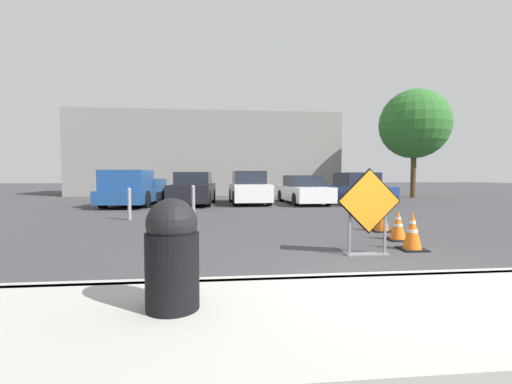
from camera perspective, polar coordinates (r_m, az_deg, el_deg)
ground_plane at (r=14.31m, az=2.85°, el=-2.74°), size 96.00×96.00×0.00m
sidewalk_strip at (r=3.93m, az=29.31°, el=-17.12°), size 26.19×2.13×0.14m
curb_lip at (r=4.80m, az=21.76°, el=-13.32°), size 26.19×0.20×0.14m
road_closed_sign at (r=6.20m, az=18.28°, el=-2.58°), size 1.13×0.20×1.51m
traffic_cone_nearest at (r=7.00m, az=24.62°, el=-6.01°), size 0.45×0.45×0.71m
traffic_cone_second at (r=7.94m, az=22.60°, el=-5.19°), size 0.45×0.45×0.64m
traffic_cone_third at (r=9.01m, az=20.22°, el=-3.69°), size 0.48×0.48×0.80m
pickup_truck at (r=16.50m, az=-19.80°, el=0.34°), size 2.24×5.15×1.60m
parked_car_nearest at (r=16.48m, az=-10.37°, el=0.45°), size 2.02×4.44×1.53m
parked_car_second at (r=16.65m, az=-1.18°, el=0.55°), size 1.88×4.06×1.59m
parked_car_third at (r=16.93m, az=7.86°, el=0.26°), size 1.99×4.49×1.38m
parked_car_fourth at (r=17.57m, az=16.46°, el=0.44°), size 2.17×4.35×1.51m
trash_bin at (r=3.32m, az=-13.79°, el=-9.87°), size 0.50×0.50×1.04m
bollard_nearest at (r=10.92m, az=-10.41°, el=-1.54°), size 0.12×0.12×1.08m
bollard_second at (r=11.24m, az=-20.36°, el=-1.74°), size 0.12×0.12×1.00m
building_facade_backdrop at (r=25.52m, az=-7.94°, el=6.10°), size 18.43×5.00×5.70m
street_tree_behind_lot at (r=23.55m, az=24.90°, el=10.21°), size 4.21×4.21×6.64m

